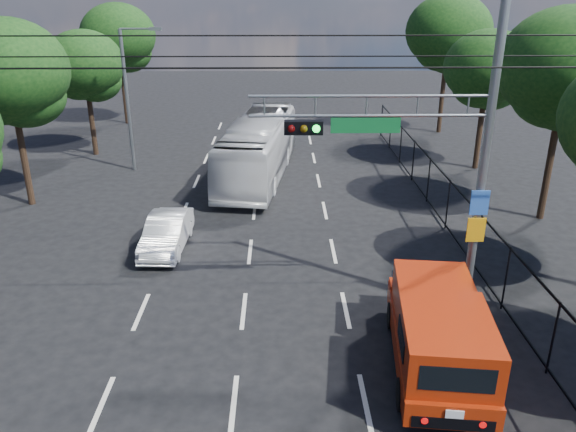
{
  "coord_description": "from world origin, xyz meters",
  "views": [
    {
      "loc": [
        1.07,
        -6.22,
        8.75
      ],
      "look_at": [
        1.31,
        8.47,
        2.8
      ],
      "focal_mm": 35.0,
      "sensor_mm": 36.0,
      "label": 1
    }
  ],
  "objects_px": {
    "white_bus": "(259,148)",
    "white_van": "(167,233)",
    "signal_mast": "(441,135)",
    "red_pickup": "(438,331)"
  },
  "relations": [
    {
      "from": "red_pickup",
      "to": "white_van",
      "type": "height_order",
      "value": "red_pickup"
    },
    {
      "from": "white_bus",
      "to": "white_van",
      "type": "bearing_deg",
      "value": -102.0
    },
    {
      "from": "signal_mast",
      "to": "red_pickup",
      "type": "relative_size",
      "value": 1.67
    },
    {
      "from": "signal_mast",
      "to": "red_pickup",
      "type": "height_order",
      "value": "signal_mast"
    },
    {
      "from": "red_pickup",
      "to": "signal_mast",
      "type": "bearing_deg",
      "value": 81.65
    },
    {
      "from": "signal_mast",
      "to": "white_bus",
      "type": "xyz_separation_m",
      "value": [
        -5.23,
        12.73,
        -3.77
      ]
    },
    {
      "from": "signal_mast",
      "to": "white_van",
      "type": "relative_size",
      "value": 2.52
    },
    {
      "from": "signal_mast",
      "to": "white_bus",
      "type": "bearing_deg",
      "value": 112.34
    },
    {
      "from": "white_bus",
      "to": "white_van",
      "type": "height_order",
      "value": "white_bus"
    },
    {
      "from": "white_bus",
      "to": "white_van",
      "type": "relative_size",
      "value": 2.8
    }
  ]
}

